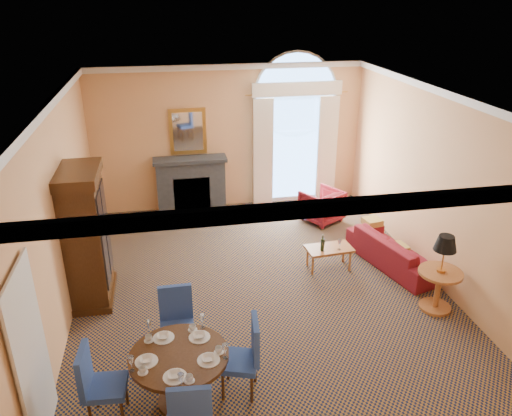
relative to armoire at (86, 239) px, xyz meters
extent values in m
plane|color=#111A37|center=(2.72, -0.36, -1.06)|extent=(7.50, 7.50, 0.00)
cube|color=tan|center=(2.72, 3.39, 0.54)|extent=(6.00, 0.04, 3.20)
cube|color=tan|center=(-0.28, -0.36, 0.54)|extent=(0.04, 7.50, 3.20)
cube|color=tan|center=(5.72, -0.36, 0.54)|extent=(0.04, 7.50, 3.20)
cube|color=silver|center=(2.72, -0.36, 2.14)|extent=(6.00, 7.50, 0.04)
cube|color=silver|center=(2.72, -0.36, 2.08)|extent=(6.00, 7.50, 0.12)
cube|color=silver|center=(-0.24, -2.76, -0.03)|extent=(0.08, 0.90, 2.06)
cube|color=#383D42|center=(1.82, 3.19, -0.46)|extent=(1.50, 0.40, 1.20)
cube|color=#383D42|center=(1.82, 3.16, 0.18)|extent=(1.60, 0.46, 0.08)
cube|color=gold|center=(1.82, 3.36, 0.74)|extent=(0.80, 0.04, 1.00)
cube|color=white|center=(1.82, 3.34, 0.74)|extent=(0.64, 0.02, 0.84)
cube|color=silver|center=(4.22, 3.37, 0.19)|extent=(1.90, 0.04, 2.50)
cube|color=#8BB6E9|center=(4.22, 3.36, 0.19)|extent=(1.70, 0.02, 2.30)
cylinder|color=silver|center=(4.22, 3.37, 1.44)|extent=(1.90, 0.04, 1.90)
cube|color=beige|center=(3.47, 3.25, 0.19)|extent=(0.45, 0.06, 2.45)
cube|color=beige|center=(4.97, 3.25, 0.19)|extent=(0.45, 0.06, 2.45)
cube|color=beige|center=(4.22, 3.25, 1.59)|extent=(2.00, 0.08, 0.30)
cube|color=#311B0B|center=(0.00, 0.00, -0.04)|extent=(0.56, 1.02, 2.04)
cube|color=#311B0B|center=(0.00, 0.00, 1.06)|extent=(0.63, 1.12, 0.16)
cube|color=#311B0B|center=(0.00, 0.00, -1.01)|extent=(0.63, 1.12, 0.10)
cylinder|color=#311B0B|center=(1.29, -2.59, -0.35)|extent=(1.17, 1.17, 0.05)
cylinder|color=#311B0B|center=(1.29, -2.59, -0.72)|extent=(0.16, 0.16, 0.69)
cylinder|color=#311B0B|center=(1.29, -2.59, -1.03)|extent=(0.59, 0.59, 0.06)
cylinder|color=silver|center=(1.55, -2.33, -0.32)|extent=(0.26, 0.26, 0.01)
imported|color=silver|center=(1.55, -2.33, -0.29)|extent=(0.15, 0.15, 0.04)
imported|color=silver|center=(1.48, -2.17, -0.28)|extent=(0.09, 0.09, 0.07)
cylinder|color=silver|center=(1.12, -2.26, -0.32)|extent=(0.26, 0.26, 0.01)
imported|color=silver|center=(1.12, -2.26, -0.29)|extent=(0.15, 0.15, 0.04)
imported|color=silver|center=(0.95, -2.28, -0.28)|extent=(0.09, 0.09, 0.07)
cylinder|color=silver|center=(0.92, -2.65, -0.32)|extent=(0.26, 0.26, 0.01)
imported|color=silver|center=(0.92, -2.65, -0.29)|extent=(0.15, 0.15, 0.04)
imported|color=silver|center=(0.89, -2.82, -0.28)|extent=(0.09, 0.09, 0.07)
cylinder|color=silver|center=(1.23, -2.96, -0.32)|extent=(0.26, 0.26, 0.01)
imported|color=silver|center=(1.23, -2.96, -0.29)|extent=(0.15, 0.15, 0.04)
imported|color=silver|center=(1.38, -3.05, -0.28)|extent=(0.09, 0.09, 0.07)
cylinder|color=silver|center=(1.62, -2.76, -0.32)|extent=(0.26, 0.26, 0.01)
imported|color=silver|center=(1.62, -2.76, -0.29)|extent=(0.15, 0.15, 0.04)
imported|color=silver|center=(1.75, -2.64, -0.28)|extent=(0.09, 0.09, 0.07)
cube|color=navy|center=(1.29, -1.75, -0.61)|extent=(0.45, 0.45, 0.08)
cube|color=navy|center=(1.30, -1.54, -0.32)|extent=(0.45, 0.07, 0.54)
cylinder|color=#311B0B|center=(1.47, -1.57, -0.86)|extent=(0.04, 0.04, 0.41)
cylinder|color=#311B0B|center=(1.12, -1.58, -0.86)|extent=(0.04, 0.04, 0.41)
cylinder|color=#311B0B|center=(1.47, -1.92, -0.86)|extent=(0.04, 0.04, 0.41)
cylinder|color=#311B0B|center=(1.12, -1.93, -0.86)|extent=(0.04, 0.04, 0.41)
cube|color=navy|center=(1.35, -3.24, -0.61)|extent=(0.53, 0.53, 0.08)
cube|color=navy|center=(1.36, -3.45, -0.32)|extent=(0.45, 0.11, 0.54)
cube|color=navy|center=(2.01, -2.52, -0.61)|extent=(0.57, 0.57, 0.08)
cube|color=navy|center=(2.21, -2.50, -0.32)|extent=(0.11, 0.46, 0.54)
cylinder|color=#311B0B|center=(2.12, -2.74, -0.86)|extent=(0.04, 0.04, 0.41)
cylinder|color=#311B0B|center=(2.23, -2.40, -0.86)|extent=(0.04, 0.04, 0.41)
cylinder|color=#311B0B|center=(1.79, -2.63, -0.86)|extent=(0.04, 0.04, 0.41)
cylinder|color=#311B0B|center=(1.90, -2.30, -0.86)|extent=(0.04, 0.04, 0.41)
cube|color=navy|center=(0.45, -2.66, -0.61)|extent=(0.48, 0.48, 0.08)
cube|color=navy|center=(0.24, -2.68, -0.32)|extent=(0.10, 0.45, 0.54)
cylinder|color=#311B0B|center=(0.29, -2.47, -0.86)|extent=(0.04, 0.04, 0.41)
cylinder|color=#311B0B|center=(0.64, -2.50, -0.86)|extent=(0.04, 0.04, 0.41)
cylinder|color=#311B0B|center=(0.61, -2.85, -0.86)|extent=(0.04, 0.04, 0.41)
imported|color=maroon|center=(5.27, 0.06, -0.78)|extent=(1.26, 2.09, 0.57)
imported|color=maroon|center=(4.54, 2.13, -0.71)|extent=(1.03, 1.04, 0.70)
cube|color=#AF6634|center=(4.05, 0.16, -0.67)|extent=(0.85, 0.51, 0.05)
cylinder|color=#AF6634|center=(3.71, 0.00, -0.88)|extent=(0.04, 0.04, 0.36)
cylinder|color=#AF6634|center=(4.40, 0.00, -0.88)|extent=(0.04, 0.04, 0.36)
cylinder|color=#AF6634|center=(3.71, 0.33, -0.88)|extent=(0.04, 0.04, 0.36)
cylinder|color=#AF6634|center=(4.40, 0.33, -0.88)|extent=(0.04, 0.04, 0.36)
cylinder|color=#AF6634|center=(5.32, -1.35, -0.41)|extent=(0.67, 0.67, 0.04)
cylinder|color=#AF6634|center=(5.32, -1.35, -0.75)|extent=(0.09, 0.09, 0.63)
cylinder|color=#AF6634|center=(5.32, -1.35, -1.04)|extent=(0.49, 0.49, 0.04)
camera|label=1|loc=(1.32, -7.29, 3.56)|focal=35.00mm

